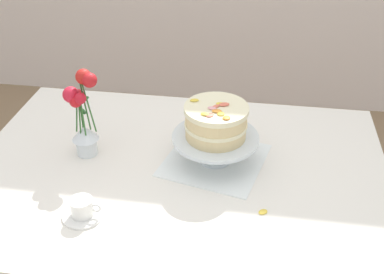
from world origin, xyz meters
name	(u,v)px	position (x,y,z in m)	size (l,w,h in m)	color
dining_table	(176,193)	(0.00, -0.02, 0.65)	(1.40, 1.00, 0.74)	white
linen_napkin	(215,160)	(0.12, 0.07, 0.74)	(0.32, 0.32, 0.00)	white
cake_stand	(215,140)	(0.12, 0.07, 0.82)	(0.29, 0.29, 0.10)	silver
layer_cake	(216,121)	(0.12, 0.07, 0.90)	(0.21, 0.21, 0.12)	beige
flower_vase	(83,116)	(-0.33, 0.05, 0.89)	(0.12, 0.09, 0.31)	silver
teacup	(82,209)	(-0.23, -0.27, 0.76)	(0.12, 0.12, 0.06)	white
loose_petal_0	(263,212)	(0.29, -0.17, 0.74)	(0.03, 0.02, 0.00)	yellow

